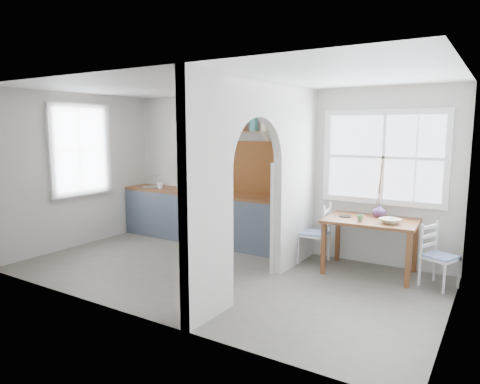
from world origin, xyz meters
The scene contains 26 objects.
floor centered at (0.00, 0.00, 0.00)m, with size 5.80×3.20×0.01m, color #6E685A.
ceiling centered at (0.00, 0.00, 2.60)m, with size 5.80×3.20×0.01m, color silver.
walls centered at (0.00, 0.00, 1.30)m, with size 5.81×3.21×2.60m.
partition centered at (0.70, 0.06, 1.45)m, with size 0.12×3.20×2.60m.
kitchen_window centered at (-2.87, 0.00, 1.65)m, with size 0.10×1.16×1.50m, color white, non-canonical shape.
nook_window centered at (1.80, 1.56, 1.60)m, with size 1.76×0.10×1.30m, color white, non-canonical shape.
counter centered at (-1.13, 1.33, 0.46)m, with size 3.50×0.60×0.90m.
sink centered at (-2.43, 1.30, 0.89)m, with size 0.40×0.40×0.02m, color silver.
backsplash centered at (-0.20, 1.58, 1.35)m, with size 1.65×0.03×0.90m, color brown.
shelf centered at (-0.20, 1.49, 2.01)m, with size 1.75×0.20×0.21m.
pendant_lamp centered at (0.15, 1.15, 1.88)m, with size 0.26×0.26×0.16m, color beige.
utensil_rail centered at (0.61, 0.90, 1.45)m, with size 0.02×0.02×0.50m, color silver.
dining_table centered at (1.77, 1.15, 0.38)m, with size 1.23×0.82×0.77m, color brown, non-canonical shape.
chair_left centered at (0.92, 1.20, 0.45)m, with size 0.41×0.41×0.91m, color silver, non-canonical shape.
chair_right centered at (2.68, 1.07, 0.41)m, with size 0.37×0.37×0.81m, color silver, non-canonical shape.
kettle centered at (0.25, 1.21, 1.02)m, with size 0.20×0.16×0.24m, color white, non-canonical shape.
mug_a centered at (-2.12, 1.16, 0.96)m, with size 0.12×0.12×0.11m, color white.
mug_b centered at (-1.85, 1.39, 0.95)m, with size 0.12×0.12×0.09m, color silver.
knife_block centered at (-1.42, 1.36, 1.01)m, with size 0.10×0.15×0.23m, color black.
jar centered at (-1.05, 1.38, 0.98)m, with size 0.10×0.10×0.16m, color tan.
towel_magenta centered at (0.58, 0.97, 0.28)m, with size 0.02×0.03×0.52m, color #B7205C.
towel_orange centered at (0.58, 0.93, 0.25)m, with size 0.02×0.03×0.47m, color orange.
bowl centered at (2.05, 1.03, 0.80)m, with size 0.26×0.26×0.06m, color #E6ECCB.
table_cup centered at (1.68, 0.96, 0.81)m, with size 0.09×0.09×0.09m, color #5EA167.
plate centered at (1.41, 1.14, 0.77)m, with size 0.17×0.17×0.01m, color black.
vase centered at (1.82, 1.37, 0.86)m, with size 0.19×0.19×0.19m, color #4E3464.
Camera 1 is at (3.29, -4.72, 2.01)m, focal length 32.00 mm.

